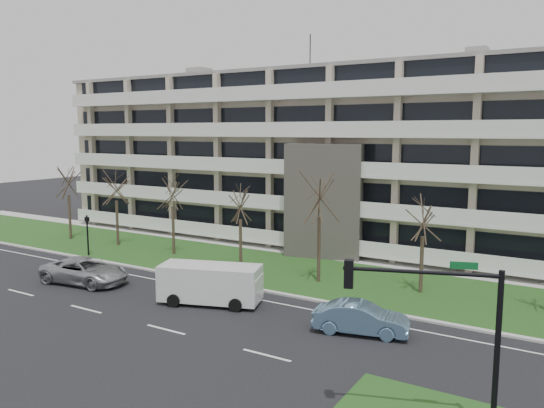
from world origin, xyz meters
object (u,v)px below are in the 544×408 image
Objects in this scene: silver_pickup at (85,271)px; traffic_signal at (444,324)px; blue_sedan at (361,318)px; white_van at (211,281)px; pedestrian_signal at (87,230)px.

silver_pickup is 25.26m from traffic_signal.
white_van is at bearing 77.33° from blue_sedan.
traffic_signal is at bearing -155.17° from blue_sedan.
traffic_signal is (5.54, -6.99, 3.04)m from blue_sedan.
silver_pickup is 1.27× the size of blue_sedan.
pedestrian_signal reaches higher than blue_sedan.
pedestrian_signal is at bearing 140.98° from traffic_signal.
pedestrian_signal reaches higher than silver_pickup.
white_van is 16.35m from pedestrian_signal.
silver_pickup is 1.02× the size of traffic_signal.
silver_pickup is at bearing -43.28° from pedestrian_signal.
blue_sedan is 9.42m from traffic_signal.
blue_sedan is 0.80× the size of traffic_signal.
silver_pickup is 0.96× the size of white_van.
blue_sedan is at bearing -11.46° from pedestrian_signal.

